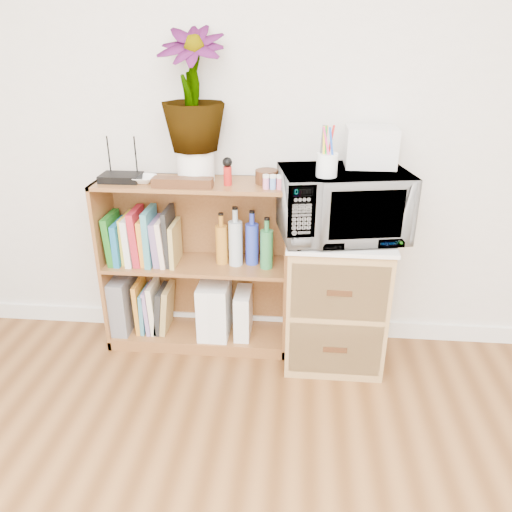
# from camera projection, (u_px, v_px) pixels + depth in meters

# --- Properties ---
(skirting_board) EXTENTS (4.00, 0.02, 0.10)m
(skirting_board) POSITION_uv_depth(u_px,v_px,m) (262.00, 323.00, 2.98)
(skirting_board) COLOR white
(skirting_board) RESTS_ON ground
(bookshelf) EXTENTS (1.00, 0.30, 0.95)m
(bookshelf) POSITION_uv_depth(u_px,v_px,m) (197.00, 267.00, 2.71)
(bookshelf) COLOR brown
(bookshelf) RESTS_ON ground
(wicker_unit) EXTENTS (0.50, 0.45, 0.70)m
(wicker_unit) POSITION_uv_depth(u_px,v_px,m) (335.00, 300.00, 2.63)
(wicker_unit) COLOR #9E7542
(wicker_unit) RESTS_ON ground
(microwave) EXTENTS (0.66, 0.51, 0.33)m
(microwave) POSITION_uv_depth(u_px,v_px,m) (342.00, 204.00, 2.40)
(microwave) COLOR silver
(microwave) RESTS_ON wicker_unit
(pen_cup) EXTENTS (0.09, 0.09, 0.10)m
(pen_cup) POSITION_uv_depth(u_px,v_px,m) (327.00, 165.00, 2.22)
(pen_cup) COLOR white
(pen_cup) RESTS_ON microwave
(small_appliance) EXTENTS (0.24, 0.20, 0.19)m
(small_appliance) POSITION_uv_depth(u_px,v_px,m) (371.00, 147.00, 2.38)
(small_appliance) COLOR silver
(small_appliance) RESTS_ON microwave
(router) EXTENTS (0.20, 0.14, 0.04)m
(router) POSITION_uv_depth(u_px,v_px,m) (121.00, 178.00, 2.52)
(router) COLOR black
(router) RESTS_ON bookshelf
(white_bowl) EXTENTS (0.13, 0.13, 0.03)m
(white_bowl) POSITION_uv_depth(u_px,v_px,m) (143.00, 179.00, 2.50)
(white_bowl) COLOR white
(white_bowl) RESTS_ON bookshelf
(plant_pot) EXTENTS (0.18, 0.18, 0.16)m
(plant_pot) POSITION_uv_depth(u_px,v_px,m) (196.00, 166.00, 2.50)
(plant_pot) COLOR white
(plant_pot) RESTS_ON bookshelf
(potted_plant) EXTENTS (0.32, 0.32, 0.56)m
(potted_plant) POSITION_uv_depth(u_px,v_px,m) (192.00, 90.00, 2.35)
(potted_plant) COLOR #307A34
(potted_plant) RESTS_ON plant_pot
(trinket_box) EXTENTS (0.30, 0.07, 0.05)m
(trinket_box) POSITION_uv_depth(u_px,v_px,m) (183.00, 183.00, 2.42)
(trinket_box) COLOR #3D1C10
(trinket_box) RESTS_ON bookshelf
(kokeshi_doll) EXTENTS (0.04, 0.04, 0.09)m
(kokeshi_doll) POSITION_uv_depth(u_px,v_px,m) (228.00, 176.00, 2.45)
(kokeshi_doll) COLOR #B41916
(kokeshi_doll) RESTS_ON bookshelf
(wooden_bowl) EXTENTS (0.11, 0.11, 0.07)m
(wooden_bowl) POSITION_uv_depth(u_px,v_px,m) (267.00, 177.00, 2.48)
(wooden_bowl) COLOR #3D2310
(wooden_bowl) RESTS_ON bookshelf
(paint_jars) EXTENTS (0.11, 0.04, 0.06)m
(paint_jars) POSITION_uv_depth(u_px,v_px,m) (273.00, 183.00, 2.39)
(paint_jars) COLOR pink
(paint_jars) RESTS_ON bookshelf
(file_box) EXTENTS (0.10, 0.26, 0.32)m
(file_box) POSITION_uv_depth(u_px,v_px,m) (124.00, 302.00, 2.85)
(file_box) COLOR slate
(file_box) RESTS_ON bookshelf
(magazine_holder_left) EXTENTS (0.10, 0.25, 0.32)m
(magazine_holder_left) POSITION_uv_depth(u_px,v_px,m) (209.00, 308.00, 2.80)
(magazine_holder_left) COLOR white
(magazine_holder_left) RESTS_ON bookshelf
(magazine_holder_mid) EXTENTS (0.10, 0.25, 0.32)m
(magazine_holder_mid) POSITION_uv_depth(u_px,v_px,m) (220.00, 308.00, 2.79)
(magazine_holder_mid) COLOR white
(magazine_holder_mid) RESTS_ON bookshelf
(magazine_holder_right) EXTENTS (0.08, 0.21, 0.27)m
(magazine_holder_right) POSITION_uv_depth(u_px,v_px,m) (243.00, 313.00, 2.79)
(magazine_holder_right) COLOR white
(magazine_holder_right) RESTS_ON bookshelf
(cookbooks) EXTENTS (0.37, 0.20, 0.30)m
(cookbooks) POSITION_uv_depth(u_px,v_px,m) (144.00, 238.00, 2.67)
(cookbooks) COLOR #1C651B
(cookbooks) RESTS_ON bookshelf
(liquor_bottles) EXTENTS (0.47, 0.07, 0.31)m
(liquor_bottles) POSITION_uv_depth(u_px,v_px,m) (258.00, 241.00, 2.62)
(liquor_bottles) COLOR #BD7823
(liquor_bottles) RESTS_ON bookshelf
(lower_books) EXTENTS (0.20, 0.19, 0.30)m
(lower_books) POSITION_uv_depth(u_px,v_px,m) (154.00, 307.00, 2.84)
(lower_books) COLOR orange
(lower_books) RESTS_ON bookshelf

